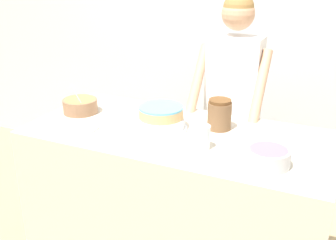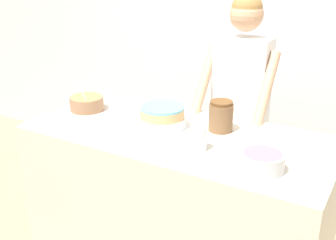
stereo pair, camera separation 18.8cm
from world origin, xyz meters
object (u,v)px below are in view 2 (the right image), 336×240
object	(u,v)px
cake	(162,118)
frosting_bowl_purple	(262,161)
stoneware_jar	(221,116)
ceramic_plate	(82,125)
drinking_glass	(198,138)
person_baker	(241,96)
frosting_bowl_olive	(87,103)

from	to	relation	value
cake	frosting_bowl_purple	world-z (taller)	cake
frosting_bowl_purple	cake	bearing A→B (deg)	163.02
frosting_bowl_purple	stoneware_jar	bearing A→B (deg)	136.30
ceramic_plate	drinking_glass	bearing A→B (deg)	3.92
cake	ceramic_plate	distance (m)	0.46
person_baker	frosting_bowl_purple	xyz separation A→B (m)	(0.39, -0.75, -0.02)
person_baker	frosting_bowl_olive	distance (m)	0.95
person_baker	drinking_glass	world-z (taller)	person_baker
frosting_bowl_olive	person_baker	bearing A→B (deg)	34.16
cake	person_baker	bearing A→B (deg)	66.87
cake	frosting_bowl_purple	bearing A→B (deg)	-16.98
cake	frosting_bowl_purple	distance (m)	0.66
drinking_glass	person_baker	bearing A→B (deg)	94.27
frosting_bowl_olive	drinking_glass	distance (m)	0.86
person_baker	stoneware_jar	bearing A→B (deg)	-83.24
frosting_bowl_olive	ceramic_plate	distance (m)	0.26
frosting_bowl_olive	ceramic_plate	xyz separation A→B (m)	(0.14, -0.22, -0.04)
cake	stoneware_jar	size ratio (longest dim) A/B	1.73
cake	drinking_glass	bearing A→B (deg)	-26.55
ceramic_plate	stoneware_jar	world-z (taller)	stoneware_jar
cake	frosting_bowl_olive	distance (m)	0.55
frosting_bowl_olive	stoneware_jar	bearing A→B (deg)	7.38
drinking_glass	ceramic_plate	world-z (taller)	drinking_glass
stoneware_jar	person_baker	bearing A→B (deg)	96.76
person_baker	drinking_glass	size ratio (longest dim) A/B	13.78
drinking_glass	frosting_bowl_purple	bearing A→B (deg)	-7.80
person_baker	frosting_bowl_olive	xyz separation A→B (m)	(-0.79, -0.54, -0.02)
frosting_bowl_olive	drinking_glass	xyz separation A→B (m)	(0.84, -0.17, 0.01)
drinking_glass	stoneware_jar	bearing A→B (deg)	90.38
frosting_bowl_olive	stoneware_jar	xyz separation A→B (m)	(0.84, 0.11, 0.04)
frosting_bowl_purple	stoneware_jar	xyz separation A→B (m)	(-0.34, 0.32, 0.04)
person_baker	drinking_glass	bearing A→B (deg)	-85.73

